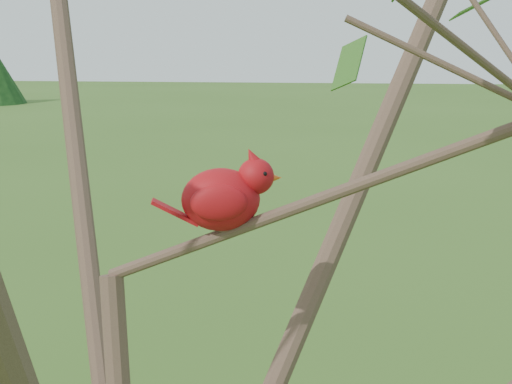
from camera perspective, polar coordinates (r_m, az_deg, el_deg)
crabapple_tree at (r=1.01m, az=-8.84°, el=1.05°), size 2.35×2.05×2.95m
cardinal at (r=1.11m, az=-2.26°, el=-0.30°), size 0.19×0.11×0.13m
distant_trees at (r=25.38m, az=-2.47°, el=9.22°), size 40.05×15.75×3.21m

